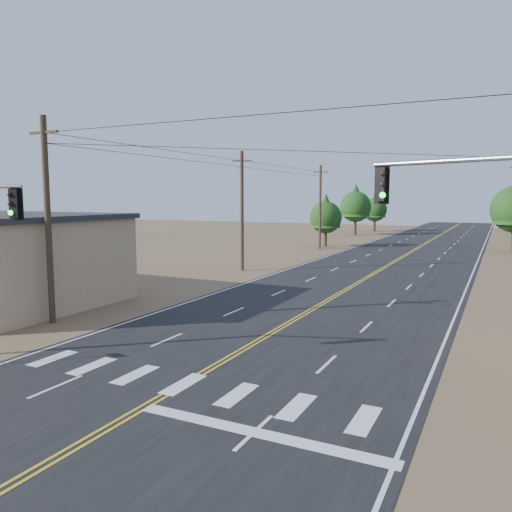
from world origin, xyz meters
The scene contains 8 objects.
road centered at (0.00, 30.00, 0.01)m, with size 15.00×200.00×0.02m, color black.
utility_pole_left_near centered at (-10.50, 12.00, 5.12)m, with size 1.80×0.30×10.00m.
utility_pole_left_mid centered at (-10.50, 32.00, 5.12)m, with size 1.80×0.30×10.00m.
utility_pole_left_far centered at (-10.50, 52.00, 5.12)m, with size 1.80×0.30×10.00m.
signal_mast_right centered at (9.26, 10.59, 5.04)m, with size 5.93×2.27×7.44m.
tree_left_near centered at (-10.83, 55.16, 4.11)m, with size 4.04×4.04×6.73m.
tree_left_mid centered at (-12.89, 77.01, 5.22)m, with size 5.12×5.12×8.53m.
tree_left_far centered at (-12.01, 87.24, 4.45)m, with size 4.37×4.37×7.29m.
Camera 1 is at (9.14, -5.11, 6.11)m, focal length 35.00 mm.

